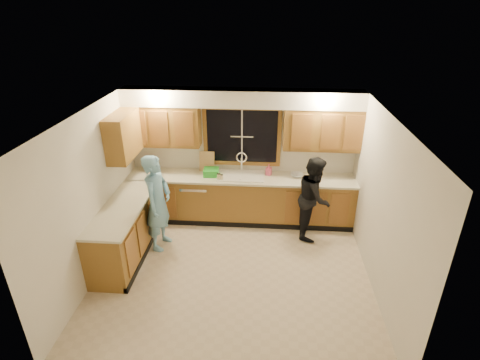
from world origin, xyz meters
name	(u,v)px	position (x,y,z in m)	size (l,w,h in m)	color
floor	(233,272)	(0.00, 0.00, 0.00)	(4.20, 4.20, 0.00)	beige
ceiling	(232,118)	(0.00, 0.00, 2.50)	(4.20, 4.20, 0.00)	white
wall_back	(242,154)	(0.00, 1.90, 1.25)	(4.20, 4.20, 0.00)	silver
wall_left	(90,198)	(-2.10, 0.00, 1.25)	(3.80, 3.80, 0.00)	silver
wall_right	(383,208)	(2.10, 0.00, 1.25)	(3.80, 3.80, 0.00)	silver
base_cabinets_back	(241,199)	(0.00, 1.60, 0.44)	(4.20, 0.60, 0.88)	olive
base_cabinets_left	(126,232)	(-1.80, 0.35, 0.44)	(0.60, 1.90, 0.88)	olive
countertop_back	(241,178)	(0.00, 1.58, 0.90)	(4.20, 0.63, 0.04)	beige
countertop_left	(123,207)	(-1.79, 0.35, 0.90)	(0.63, 1.90, 0.04)	beige
upper_cabinets_left	(163,125)	(-1.43, 1.73, 1.83)	(1.35, 0.33, 0.75)	olive
upper_cabinets_right	(322,129)	(1.43, 1.73, 1.83)	(1.35, 0.33, 0.75)	olive
upper_cabinets_return	(123,136)	(-1.94, 1.12, 1.83)	(0.33, 0.90, 0.75)	olive
soffit	(241,98)	(0.00, 1.72, 2.35)	(4.20, 0.35, 0.30)	white
window_frame	(242,136)	(0.00, 1.89, 1.60)	(1.44, 0.03, 1.14)	black
sink	(241,179)	(0.00, 1.60, 0.86)	(0.86, 0.52, 0.57)	white
dishwasher	(197,199)	(-0.85, 1.59, 0.41)	(0.60, 0.56, 0.82)	silver
stove	(113,252)	(-1.80, -0.22, 0.45)	(0.58, 0.75, 0.90)	silver
man	(158,203)	(-1.31, 0.64, 0.84)	(0.61, 0.40, 1.68)	#6FACD3
woman	(314,197)	(1.32, 1.20, 0.75)	(0.73, 0.57, 1.50)	black
knife_block	(150,165)	(-1.75, 1.72, 1.04)	(0.13, 0.11, 0.25)	#905C27
cutting_board	(207,161)	(-0.66, 1.82, 1.11)	(0.29, 0.02, 0.38)	tan
dish_crate	(211,172)	(-0.55, 1.61, 0.98)	(0.27, 0.26, 0.13)	green
soap_bottle	(269,170)	(0.51, 1.71, 1.03)	(0.10, 0.10, 0.21)	#E2567C
bowl	(297,175)	(1.04, 1.67, 0.95)	(0.24, 0.24, 0.06)	silver
can_left	(219,177)	(-0.38, 1.40, 0.99)	(0.07, 0.07, 0.13)	#BFB693
can_right	(222,178)	(-0.33, 1.40, 0.98)	(0.06, 0.06, 0.11)	#BFB693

